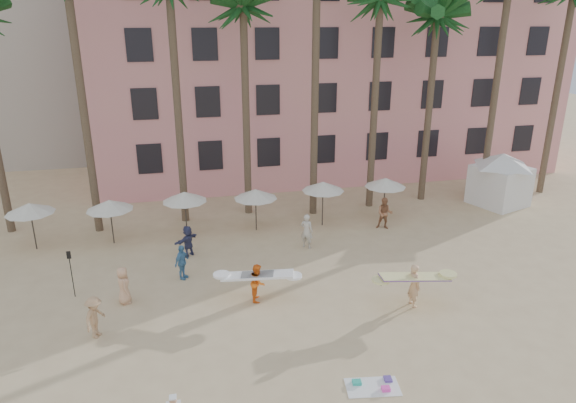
% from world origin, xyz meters
% --- Properties ---
extents(ground, '(120.00, 120.00, 0.00)m').
position_xyz_m(ground, '(0.00, 0.00, 0.00)').
color(ground, '#D1B789').
rests_on(ground, ground).
extents(pink_hotel, '(35.00, 14.00, 16.00)m').
position_xyz_m(pink_hotel, '(7.00, 26.00, 8.00)').
color(pink_hotel, pink).
rests_on(pink_hotel, ground).
extents(umbrella_row, '(22.50, 2.70, 2.73)m').
position_xyz_m(umbrella_row, '(-3.00, 12.50, 2.33)').
color(umbrella_row, '#332B23').
rests_on(umbrella_row, ground).
extents(cabana, '(5.74, 5.74, 3.50)m').
position_xyz_m(cabana, '(15.46, 13.36, 2.07)').
color(cabana, white).
rests_on(cabana, ground).
extents(beach_towel, '(1.93, 1.26, 0.14)m').
position_xyz_m(beach_towel, '(0.64, -1.86, 0.03)').
color(beach_towel, white).
rests_on(beach_towel, ground).
extents(carrier_yellow, '(3.06, 0.88, 1.95)m').
position_xyz_m(carrier_yellow, '(4.22, 2.69, 1.08)').
color(carrier_yellow, tan).
rests_on(carrier_yellow, ground).
extents(carrier_white, '(3.23, 1.52, 1.70)m').
position_xyz_m(carrier_white, '(-2.23, 4.65, 0.92)').
color(carrier_white, orange).
rests_on(carrier_white, ground).
extents(beachgoers, '(16.33, 8.97, 1.93)m').
position_xyz_m(beachgoers, '(-3.10, 7.86, 0.89)').
color(beachgoers, beige).
rests_on(beachgoers, ground).
extents(paddle, '(0.18, 0.04, 2.23)m').
position_xyz_m(paddle, '(-10.16, 6.69, 1.41)').
color(paddle, black).
rests_on(paddle, ground).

